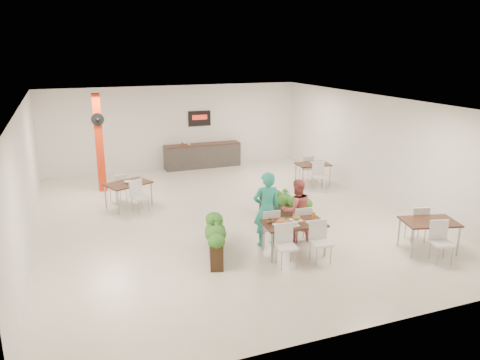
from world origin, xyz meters
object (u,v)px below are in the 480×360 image
object	(u,v)px
diner_woman	(297,210)
side_table_b	(313,167)
main_table	(294,227)
red_column	(99,142)
diner_man	(267,209)
planter_right	(285,205)
planter_left	(215,235)
side_table_c	(429,226)
side_table_a	(128,187)
service_counter	(202,155)

from	to	relation	value
diner_woman	side_table_b	xyz separation A→B (m)	(2.79, 4.13, -0.16)
main_table	red_column	bearing A→B (deg)	118.83
main_table	diner_man	size ratio (longest dim) A/B	0.95
diner_woman	planter_right	world-z (taller)	diner_woman
red_column	main_table	xyz separation A→B (m)	(3.66, -6.64, -1.01)
planter_right	side_table_b	distance (m)	3.84
diner_man	diner_woman	distance (m)	0.81
red_column	diner_woman	world-z (taller)	red_column
red_column	diner_woman	bearing A→B (deg)	-55.83
planter_left	side_table_c	size ratio (longest dim) A/B	1.03
side_table_a	side_table_c	bearing A→B (deg)	-67.14
diner_man	side_table_a	distance (m)	4.81
diner_man	side_table_b	size ratio (longest dim) A/B	1.10
red_column	side_table_a	xyz separation A→B (m)	(0.58, -2.00, -1.01)
planter_left	planter_right	distance (m)	2.76
red_column	main_table	size ratio (longest dim) A/B	1.85
main_table	service_counter	bearing A→B (deg)	87.70
planter_left	side_table_c	distance (m)	4.93
diner_man	planter_left	xyz separation A→B (m)	(-1.32, -0.14, -0.42)
diner_man	diner_woman	xyz separation A→B (m)	(0.80, 0.00, -0.13)
diner_woman	side_table_a	world-z (taller)	diner_woman
red_column	side_table_c	bearing A→B (deg)	-49.08
diner_woman	planter_left	distance (m)	2.15
main_table	side_table_a	distance (m)	5.57
service_counter	planter_left	distance (m)	8.25
planter_right	side_table_a	distance (m)	4.68
diner_woman	planter_left	bearing A→B (deg)	9.39
diner_man	side_table_a	world-z (taller)	diner_man
side_table_b	diner_man	bearing A→B (deg)	-125.50
service_counter	side_table_c	bearing A→B (deg)	-74.53
diner_woman	planter_left	xyz separation A→B (m)	(-2.12, -0.14, -0.29)
red_column	side_table_b	world-z (taller)	red_column
service_counter	main_table	distance (m)	8.52
side_table_a	diner_man	bearing A→B (deg)	-80.16
diner_woman	main_table	bearing A→B (deg)	63.59
service_counter	side_table_c	world-z (taller)	service_counter
diner_man	red_column	bearing A→B (deg)	-55.70
main_table	side_table_a	bearing A→B (deg)	123.52
service_counter	diner_woman	bearing A→B (deg)	-89.50
service_counter	side_table_c	size ratio (longest dim) A/B	1.79
red_column	planter_right	bearing A→B (deg)	-47.67
diner_man	side_table_c	world-z (taller)	diner_man
planter_right	diner_man	bearing A→B (deg)	-131.77
service_counter	side_table_a	world-z (taller)	service_counter
side_table_a	side_table_b	size ratio (longest dim) A/B	1.00
planter_left	planter_right	size ratio (longest dim) A/B	1.01
red_column	side_table_a	world-z (taller)	red_column
red_column	service_counter	distance (m)	4.56
side_table_a	diner_woman	bearing A→B (deg)	-72.96
diner_man	planter_left	distance (m)	1.39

